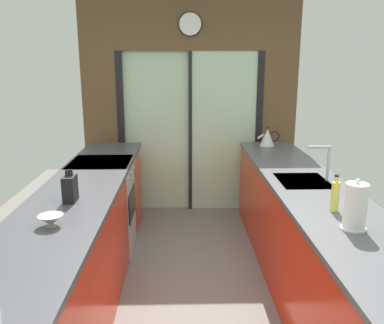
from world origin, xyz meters
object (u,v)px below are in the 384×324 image
(oven_range, at_px, (103,206))
(paper_towel_roll, at_px, (355,207))
(knife_block, at_px, (70,188))
(soap_bottle, at_px, (335,196))
(kettle, at_px, (267,137))
(mixing_bowl, at_px, (51,220))

(oven_range, xyz_separation_m, paper_towel_roll, (1.80, -1.70, 0.60))
(paper_towel_roll, bearing_deg, knife_block, 163.23)
(soap_bottle, height_order, paper_towel_roll, paper_towel_roll)
(paper_towel_roll, bearing_deg, kettle, 89.94)
(knife_block, xyz_separation_m, paper_towel_roll, (1.78, -0.54, 0.04))
(knife_block, relative_size, soap_bottle, 0.94)
(knife_block, relative_size, kettle, 0.89)
(mixing_bowl, xyz_separation_m, soap_bottle, (1.78, 0.21, 0.07))
(oven_range, xyz_separation_m, soap_bottle, (1.80, -1.39, 0.57))
(soap_bottle, relative_size, paper_towel_roll, 0.80)
(kettle, distance_m, paper_towel_roll, 2.43)
(oven_range, bearing_deg, mixing_bowl, -89.34)
(oven_range, bearing_deg, kettle, 22.08)
(oven_range, height_order, kettle, kettle)
(knife_block, bearing_deg, soap_bottle, -7.41)
(knife_block, bearing_deg, paper_towel_roll, -16.77)
(mixing_bowl, bearing_deg, kettle, 52.60)
(oven_range, distance_m, knife_block, 1.29)
(soap_bottle, bearing_deg, paper_towel_roll, -90.00)
(kettle, height_order, paper_towel_roll, paper_towel_roll)
(mixing_bowl, distance_m, knife_block, 0.44)
(oven_range, distance_m, mixing_bowl, 1.68)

